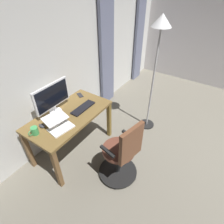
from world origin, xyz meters
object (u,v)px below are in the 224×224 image
object	(u,v)px
office_chair	(122,155)
floor_lamp	(159,42)
mug_tea	(34,131)
laptop	(59,124)
computer_keyboard	(83,108)
cell_phone_face_up	(80,95)
computer_monitor	(52,97)
computer_mouse	(42,126)
desk	(70,120)

from	to	relation	value
office_chair	floor_lamp	distance (m)	1.68
mug_tea	office_chair	bearing A→B (deg)	117.77
office_chair	laptop	distance (m)	0.92
laptop	mug_tea	distance (m)	0.31
computer_keyboard	cell_phone_face_up	xyz separation A→B (m)	(-0.25, -0.28, -0.01)
office_chair	mug_tea	bearing A→B (deg)	130.05
computer_monitor	cell_phone_face_up	world-z (taller)	computer_monitor
computer_keyboard	mug_tea	size ratio (longest dim) A/B	3.08
laptop	computer_mouse	distance (m)	0.24
desk	cell_phone_face_up	world-z (taller)	cell_phone_face_up
office_chair	cell_phone_face_up	distance (m)	1.26
desk	floor_lamp	size ratio (longest dim) A/B	0.65
computer_mouse	laptop	bearing A→B (deg)	121.18
computer_keyboard	mug_tea	xyz separation A→B (m)	(0.76, -0.15, 0.04)
computer_monitor	floor_lamp	xyz separation A→B (m)	(-1.28, 0.97, 0.59)
computer_monitor	cell_phone_face_up	distance (m)	0.59
laptop	floor_lamp	bearing A→B (deg)	165.67
computer_keyboard	desk	bearing A→B (deg)	-19.04
desk	office_chair	xyz separation A→B (m)	(0.01, 0.92, -0.16)
computer_keyboard	laptop	distance (m)	0.50
computer_keyboard	laptop	bearing A→B (deg)	1.87
laptop	cell_phone_face_up	bearing A→B (deg)	-149.03
laptop	mug_tea	xyz separation A→B (m)	(0.26, -0.16, 0.00)
computer_mouse	floor_lamp	size ratio (longest dim) A/B	0.05
desk	computer_monitor	size ratio (longest dim) A/B	2.14
office_chair	computer_keyboard	size ratio (longest dim) A/B	2.43
office_chair	computer_mouse	xyz separation A→B (m)	(0.38, -1.03, 0.29)
cell_phone_face_up	computer_mouse	bearing A→B (deg)	32.68
office_chair	cell_phone_face_up	world-z (taller)	office_chair
office_chair	computer_monitor	size ratio (longest dim) A/B	1.73
computer_keyboard	office_chair	bearing A→B (deg)	74.24
desk	computer_keyboard	world-z (taller)	computer_keyboard
computer_monitor	floor_lamp	distance (m)	1.71
computer_mouse	mug_tea	world-z (taller)	mug_tea
mug_tea	cell_phone_face_up	bearing A→B (deg)	-172.20
computer_monitor	cell_phone_face_up	size ratio (longest dim) A/B	4.13
computer_keyboard	laptop	world-z (taller)	laptop
computer_monitor	laptop	size ratio (longest dim) A/B	1.65
computer_monitor	computer_mouse	xyz separation A→B (m)	(0.34, 0.11, -0.23)
office_chair	cell_phone_face_up	bearing A→B (deg)	78.69
computer_monitor	mug_tea	bearing A→B (deg)	17.63
desk	computer_mouse	size ratio (longest dim) A/B	12.74
computer_keyboard	mug_tea	world-z (taller)	mug_tea
office_chair	computer_mouse	bearing A→B (deg)	122.68
laptop	mug_tea	bearing A→B (deg)	-22.75
mug_tea	desk	bearing A→B (deg)	172.73
desk	office_chair	distance (m)	0.94
mug_tea	floor_lamp	xyz separation A→B (m)	(-1.76, 0.82, 0.79)
computer_keyboard	floor_lamp	size ratio (longest dim) A/B	0.22
office_chair	laptop	bearing A→B (deg)	119.74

